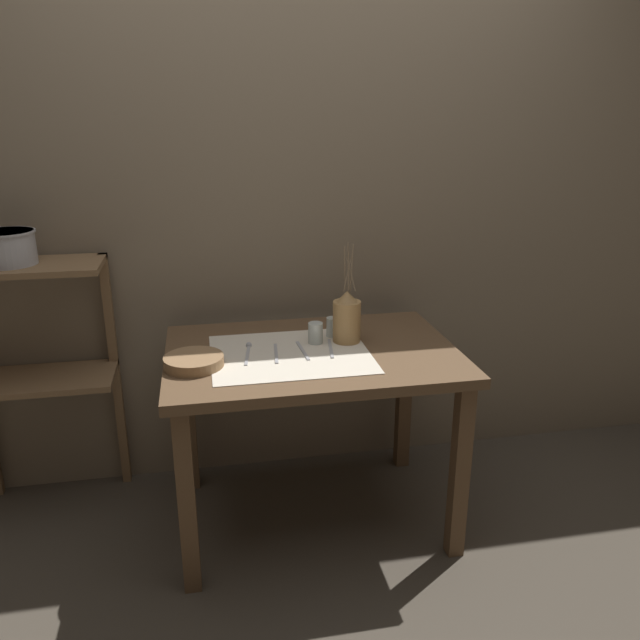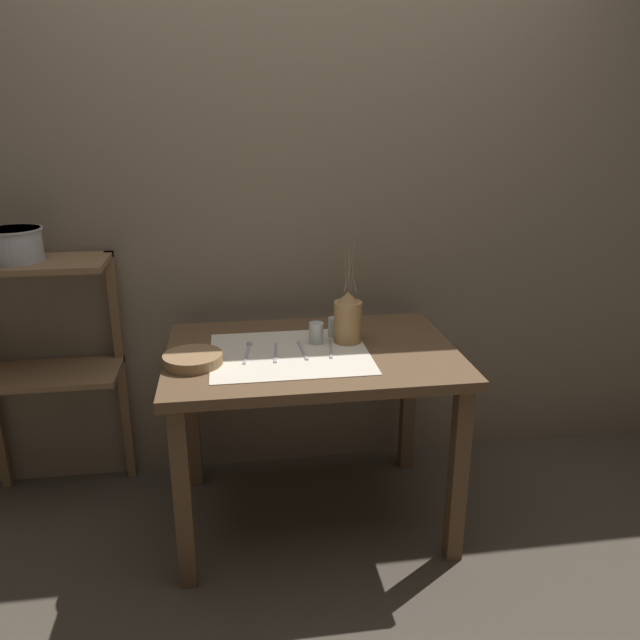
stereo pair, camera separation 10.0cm
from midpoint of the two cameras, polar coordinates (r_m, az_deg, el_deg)
ground_plane at (r=2.78m, az=-1.76°, el=-17.46°), size 12.00×12.00×0.00m
stone_wall_back at (r=2.78m, az=-3.70°, el=9.55°), size 7.00×0.06×2.40m
wooden_table at (r=2.45m, az=-1.91°, el=-5.08°), size 1.12×0.78×0.76m
wooden_shelf_unit at (r=2.79m, az=-25.50°, el=-1.59°), size 0.59×0.31×1.08m
linen_cloth at (r=2.37m, az=-3.94°, el=-3.12°), size 0.60×0.50×0.00m
pitcher_with_flowers at (r=2.46m, az=1.31°, el=0.14°), size 0.11×0.11×0.40m
wooden_bowl at (r=2.30m, az=-12.69°, el=-3.73°), size 0.22×0.22×0.04m
glass_tumbler_near at (r=2.46m, az=-1.58°, el=-1.20°), size 0.06×0.06×0.08m
glass_tumbler_far at (r=2.53m, az=0.08°, el=-0.65°), size 0.05×0.05×0.08m
spoon_inner at (r=2.42m, az=-7.76°, el=-2.66°), size 0.05×0.21×0.02m
fork_inner at (r=2.37m, az=-5.25°, el=-3.07°), size 0.03×0.20×0.00m
knife_center at (r=2.39m, az=-2.79°, el=-2.82°), size 0.02×0.20×0.00m
fork_outer at (r=2.41m, az=-0.21°, el=-2.62°), size 0.04×0.20×0.00m
metal_pot_large at (r=2.68m, az=-27.70°, el=5.93°), size 0.22×0.22×0.13m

